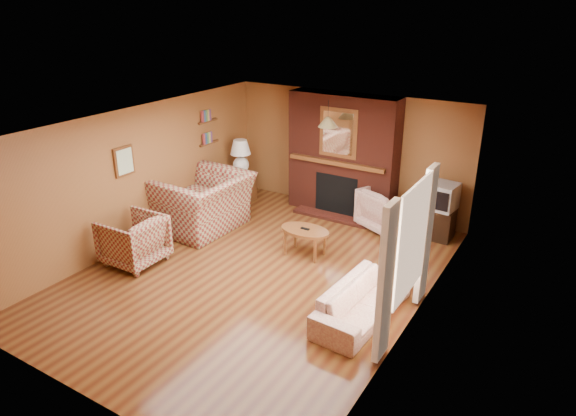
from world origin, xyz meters
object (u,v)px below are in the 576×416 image
Objects in this scene: floral_sofa at (362,301)px; side_table at (242,187)px; table_lamp at (241,155)px; tv_stand at (438,223)px; plaid_armchair at (134,240)px; coffee_table at (305,233)px; plaid_loveseat at (203,203)px; floral_armchair at (386,209)px; fireplace at (343,156)px; crt_tv at (442,196)px.

side_table is at bearing 59.77° from floral_sofa.
table_lamp is 4.23m from tv_stand.
plaid_armchair is 2.83m from coffee_table.
table_lamp is at bearing 148.07° from coffee_table.
tv_stand reaches higher than coffee_table.
plaid_loveseat is 1.58m from side_table.
floral_armchair is 1.00× the size of coffee_table.
coffee_table is 2.91m from table_lamp.
table_lamp is at bearing -169.06° from plaid_loveseat.
floral_sofa is at bearing -59.68° from fireplace.
crt_tv reaches higher than floral_sofa.
floral_sofa is at bearing -34.16° from table_lamp.
coffee_table is 2.84m from side_table.
table_lamp is at bearing -90.00° from side_table.
plaid_armchair is 1.59× the size of crt_tv.
fireplace is 2.17m from table_lamp.
tv_stand is at bearing 46.86° from coffee_table.
plaid_armchair is at bearing -138.47° from crt_tv.
plaid_loveseat is at bearing 76.67° from floral_sofa.
tv_stand is at bearing -5.15° from fireplace.
plaid_armchair reaches higher than side_table.
plaid_armchair reaches higher than floral_armchair.
coffee_table is 2.57m from crt_tv.
coffee_table is at bearing 126.27° from plaid_armchair.
floral_armchair is at bearing 65.81° from coffee_table.
plaid_armchair is 0.51× the size of floral_sofa.
floral_armchair is (1.09, -0.31, -0.79)m from fireplace.
coffee_table is at bearing -81.27° from fireplace.
side_table is at bearing -175.26° from crt_tv.
floral_sofa is 2.01× the size of coffee_table.
crt_tv is (1.74, 1.85, 0.40)m from coffee_table.
table_lamp is 1.23× the size of tv_stand.
plaid_loveseat is at bearing -80.83° from side_table.
fireplace is at bearing 174.70° from crt_tv.
coffee_table is 2.54m from tv_stand.
floral_armchair is (-0.81, 2.94, 0.14)m from floral_sofa.
fireplace is 4.28m from plaid_armchair.
plaid_loveseat is at bearing -153.34° from tv_stand.
plaid_loveseat is 2.17m from coffee_table.
table_lamp is (-0.15, 3.20, 0.62)m from plaid_armchair.
floral_armchair is 1.53× the size of crt_tv.
plaid_loveseat is at bearing -178.79° from coffee_table.
plaid_armchair is at bearing -137.73° from tv_stand.
table_lamp reaches higher than side_table.
tv_stand is (4.00, 3.55, -0.12)m from plaid_armchair.
plaid_armchair is 1.03× the size of coffee_table.
plaid_armchair is at bearing -1.70° from plaid_loveseat.
plaid_loveseat is 1.86× the size of floral_armchair.
fireplace is 4.25× the size of crt_tv.
crt_tv is (4.15, 0.34, 0.49)m from side_table.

